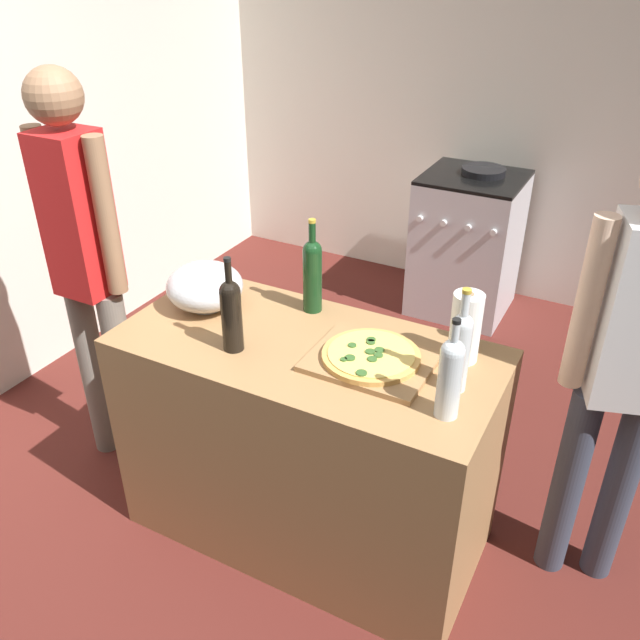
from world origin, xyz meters
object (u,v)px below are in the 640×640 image
object	(u,v)px
wine_bottle_green	(312,272)
stove	(467,244)
paper_towel_roll	(465,327)
person_in_red	(628,362)
wine_bottle_amber	(231,312)
person_in_stripes	(85,258)
wine_bottle_dark	(460,348)
pizza	(371,355)
mixing_bowl	(205,287)
wine_bottle_clear	(450,375)

from	to	relation	value
wine_bottle_green	stove	distance (m)	1.95
paper_towel_roll	person_in_red	bearing A→B (deg)	15.83
wine_bottle_amber	person_in_red	world-z (taller)	person_in_red
wine_bottle_amber	person_in_red	bearing A→B (deg)	20.32
wine_bottle_amber	person_in_stripes	world-z (taller)	person_in_stripes
wine_bottle_dark	person_in_stripes	bearing A→B (deg)	-179.60
pizza	paper_towel_roll	xyz separation A→B (m)	(0.26, 0.17, 0.09)
mixing_bowl	wine_bottle_amber	world-z (taller)	wine_bottle_amber
stove	wine_bottle_green	bearing A→B (deg)	-92.25
wine_bottle_amber	wine_bottle_clear	world-z (taller)	wine_bottle_amber
mixing_bowl	person_in_stripes	xyz separation A→B (m)	(-0.53, -0.07, 0.03)
wine_bottle_green	person_in_stripes	xyz separation A→B (m)	(-0.89, -0.24, -0.04)
mixing_bowl	wine_bottle_dark	bearing A→B (deg)	-3.31
wine_bottle_amber	wine_bottle_dark	bearing A→B (deg)	10.30
wine_bottle_dark	stove	size ratio (longest dim) A/B	0.38
pizza	mixing_bowl	size ratio (longest dim) A/B	1.14
wine_bottle_amber	wine_bottle_clear	xyz separation A→B (m)	(0.76, -0.01, -0.00)
wine_bottle_dark	person_in_stripes	distance (m)	1.52
wine_bottle_amber	wine_bottle_green	world-z (taller)	wine_bottle_green
pizza	wine_bottle_dark	world-z (taller)	wine_bottle_dark
wine_bottle_clear	wine_bottle_green	bearing A→B (deg)	150.30
paper_towel_roll	person_in_red	xyz separation A→B (m)	(0.49, 0.14, -0.06)
wine_bottle_green	wine_bottle_clear	bearing A→B (deg)	-29.70
stove	person_in_stripes	xyz separation A→B (m)	(-0.97, -2.10, 0.55)
pizza	wine_bottle_dark	xyz separation A→B (m)	(0.29, -0.00, 0.12)
wine_bottle_clear	stove	size ratio (longest dim) A/B	0.35
pizza	person_in_red	distance (m)	0.81
pizza	wine_bottle_dark	bearing A→B (deg)	-0.40
paper_towel_roll	person_in_stripes	xyz separation A→B (m)	(-1.49, -0.18, -0.00)
pizza	person_in_stripes	world-z (taller)	person_in_stripes
person_in_stripes	paper_towel_roll	bearing A→B (deg)	6.90
mixing_bowl	paper_towel_roll	bearing A→B (deg)	6.66
wine_bottle_green	person_in_red	size ratio (longest dim) A/B	0.22
person_in_stripes	person_in_red	size ratio (longest dim) A/B	1.06
mixing_bowl	person_in_red	size ratio (longest dim) A/B	0.18
pizza	wine_bottle_amber	world-z (taller)	wine_bottle_amber
wine_bottle_amber	person_in_stripes	bearing A→B (deg)	171.04
pizza	paper_towel_roll	bearing A→B (deg)	33.21
paper_towel_roll	wine_bottle_amber	bearing A→B (deg)	-156.70
pizza	stove	size ratio (longest dim) A/B	0.36
wine_bottle_green	wine_bottle_dark	bearing A→B (deg)	-20.04
mixing_bowl	wine_bottle_clear	bearing A→B (deg)	-11.02
wine_bottle_dark	wine_bottle_amber	bearing A→B (deg)	-169.70
person_in_stripes	pizza	bearing A→B (deg)	0.58
wine_bottle_green	person_in_red	distance (m)	1.10
stove	pizza	bearing A→B (deg)	-82.64
mixing_bowl	person_in_stripes	bearing A→B (deg)	-172.66
paper_towel_roll	mixing_bowl	bearing A→B (deg)	-173.34
paper_towel_roll	person_in_stripes	distance (m)	1.50
wine_bottle_clear	person_in_stripes	bearing A→B (deg)	175.22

